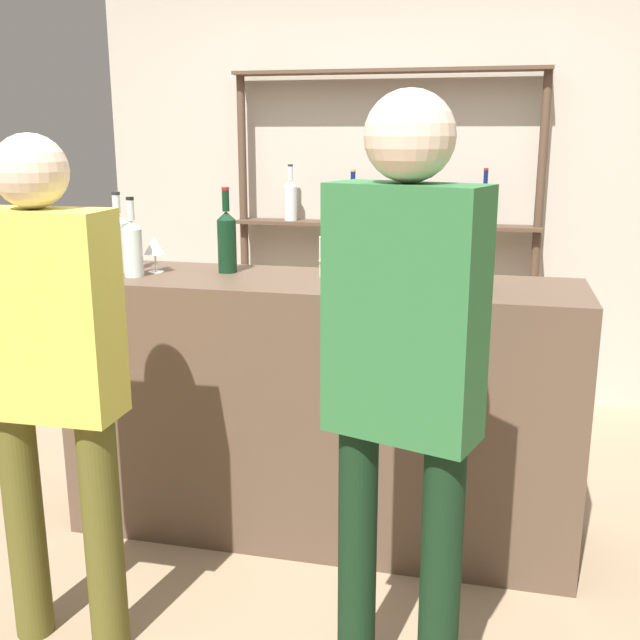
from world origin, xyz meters
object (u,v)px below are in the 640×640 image
(counter_bottle_1, at_px, (119,241))
(counter_bottle_2, at_px, (227,240))
(counter_bottle_3, at_px, (133,246))
(counter_bottle_0, at_px, (387,249))
(customer_left, at_px, (48,362))
(wine_glass, at_px, (155,246))
(ice_bucket, at_px, (454,256))
(customer_right, at_px, (403,363))
(cork_jar, at_px, (333,257))

(counter_bottle_1, xyz_separation_m, counter_bottle_2, (0.44, 0.09, 0.01))
(counter_bottle_2, bearing_deg, counter_bottle_3, -152.65)
(counter_bottle_0, bearing_deg, customer_left, -133.27)
(wine_glass, xyz_separation_m, ice_bucket, (1.21, -0.08, 0.01))
(counter_bottle_2, height_order, counter_bottle_3, counter_bottle_2)
(counter_bottle_0, distance_m, wine_glass, 0.95)
(counter_bottle_1, height_order, customer_right, customer_right)
(counter_bottle_2, bearing_deg, cork_jar, 3.20)
(counter_bottle_2, distance_m, ice_bucket, 0.93)
(counter_bottle_0, distance_m, cork_jar, 0.23)
(ice_bucket, bearing_deg, counter_bottle_0, 152.02)
(counter_bottle_0, distance_m, counter_bottle_3, 1.00)
(counter_bottle_3, distance_m, cork_jar, 0.79)
(counter_bottle_1, relative_size, counter_bottle_2, 0.94)
(ice_bucket, xyz_separation_m, cork_jar, (-0.49, 0.17, -0.05))
(counter_bottle_1, bearing_deg, cork_jar, 7.16)
(counter_bottle_0, height_order, counter_bottle_3, counter_bottle_3)
(wine_glass, bearing_deg, counter_bottle_1, -173.80)
(wine_glass, height_order, customer_right, customer_right)
(customer_left, height_order, customer_right, customer_right)
(counter_bottle_1, bearing_deg, customer_left, -76.52)
(cork_jar, distance_m, customer_left, 1.19)
(counter_bottle_0, xyz_separation_m, customer_left, (-0.89, -0.94, -0.24))
(wine_glass, bearing_deg, customer_left, -86.30)
(customer_left, bearing_deg, cork_jar, -34.87)
(counter_bottle_1, xyz_separation_m, customer_left, (0.21, -0.86, -0.24))
(counter_bottle_0, relative_size, customer_left, 0.19)
(counter_bottle_3, bearing_deg, cork_jar, 14.32)
(counter_bottle_2, xyz_separation_m, customer_left, (-0.23, -0.95, -0.25))
(wine_glass, bearing_deg, counter_bottle_3, -113.62)
(counter_bottle_1, bearing_deg, customer_right, -35.02)
(cork_jar, distance_m, customer_right, 1.09)
(counter_bottle_0, bearing_deg, counter_bottle_2, 179.41)
(counter_bottle_2, relative_size, customer_left, 0.21)
(counter_bottle_1, relative_size, customer_right, 0.19)
(ice_bucket, bearing_deg, wine_glass, 176.31)
(cork_jar, relative_size, customer_right, 0.09)
(customer_right, bearing_deg, counter_bottle_3, 73.21)
(counter_bottle_0, height_order, counter_bottle_1, counter_bottle_1)
(counter_bottle_1, height_order, customer_left, customer_left)
(customer_left, relative_size, customer_right, 0.94)
(counter_bottle_2, xyz_separation_m, wine_glass, (-0.29, -0.07, -0.02))
(cork_jar, height_order, customer_left, customer_left)
(cork_jar, xyz_separation_m, customer_left, (-0.66, -0.97, -0.19))
(counter_bottle_0, relative_size, counter_bottle_2, 0.90)
(counter_bottle_0, height_order, cork_jar, counter_bottle_0)
(counter_bottle_3, relative_size, wine_glass, 2.11)
(counter_bottle_3, bearing_deg, counter_bottle_0, 9.45)
(counter_bottle_0, relative_size, cork_jar, 2.00)
(wine_glass, relative_size, cork_jar, 0.95)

